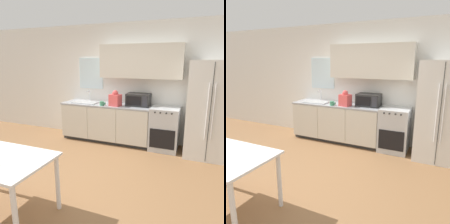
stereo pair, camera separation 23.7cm
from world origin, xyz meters
TOP-DOWN VIEW (x-y plane):
  - ground_plane at (0.00, 0.00)m, footprint 12.00×12.00m
  - wall_back at (0.08, 2.18)m, footprint 12.00×0.38m
  - kitchen_counter at (-0.25, 1.88)m, footprint 2.12×0.62m
  - oven_range at (1.10, 1.87)m, footprint 0.58×0.64m
  - refrigerator at (1.93, 1.82)m, footprint 0.82×0.76m
  - kitchen_sink at (-0.78, 1.89)m, footprint 0.59×0.44m
  - microwave at (0.48, 1.97)m, footprint 0.51×0.38m
  - coffee_mug at (-0.27, 1.67)m, footprint 0.13×0.09m
  - grocery_bag_0 at (0.02, 1.75)m, footprint 0.27×0.24m

SIDE VIEW (x-z plane):
  - ground_plane at x=0.00m, z-range 0.00..0.00m
  - kitchen_counter at x=-0.25m, z-range 0.00..0.89m
  - oven_range at x=1.10m, z-range 0.00..0.91m
  - kitchen_sink at x=-0.78m, z-range 0.77..1.04m
  - coffee_mug at x=-0.27m, z-range 0.89..0.98m
  - refrigerator at x=1.93m, z-range 0.00..1.88m
  - microwave at x=0.48m, z-range 0.89..1.16m
  - grocery_bag_0 at x=0.02m, z-range 0.87..1.21m
  - wall_back at x=0.08m, z-range 0.09..2.79m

